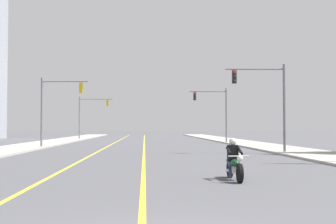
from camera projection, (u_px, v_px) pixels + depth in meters
The scene contains 9 objects.
lane_stripe_center at pixel (144, 143), 51.26m from camera, with size 0.16×100.00×0.01m, color yellow.
lane_stripe_left at pixel (115, 143), 51.08m from camera, with size 0.16×100.00×0.01m, color yellow.
sidewalk_kerb_right at pixel (248, 144), 46.86m from camera, with size 4.40×110.00×0.14m, color #ADA89E.
sidewalk_kerb_left at pixel (42, 144), 45.70m from camera, with size 4.40×110.00×0.14m, color #ADA89E.
motorcycle_with_rider at pixel (234, 163), 15.27m from camera, with size 0.70×2.19×1.46m.
traffic_signal_near_right at pixel (268, 95), 30.38m from camera, with size 4.17×0.37×6.20m.
traffic_signal_near_left at pixel (55, 102), 38.70m from camera, with size 4.16×0.45×6.20m.
traffic_signal_mid_right at pixel (216, 107), 49.63m from camera, with size 4.30×0.37×6.20m.
traffic_signal_mid_left at pixel (89, 111), 63.31m from camera, with size 4.83×0.38×6.20m.
Camera 1 is at (-0.17, -6.42, 1.85)m, focal length 47.02 mm.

